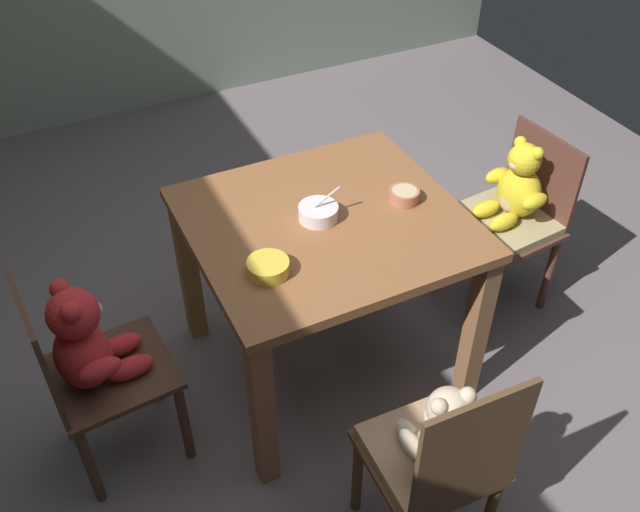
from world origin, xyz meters
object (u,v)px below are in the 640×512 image
at_px(teddy_chair_near_front, 439,449).
at_px(porridge_bowl_white_center, 318,212).
at_px(teddy_chair_near_left, 88,353).
at_px(teddy_chair_near_right, 512,205).
at_px(porridge_bowl_yellow_near_left, 268,267).
at_px(porridge_bowl_terracotta_near_right, 404,195).
at_px(dining_table, 326,248).

relative_size(teddy_chair_near_front, porridge_bowl_white_center, 5.89).
distance_m(teddy_chair_near_left, teddy_chair_near_right, 1.79).
distance_m(porridge_bowl_yellow_near_left, porridge_bowl_terracotta_near_right, 0.62).
height_order(porridge_bowl_yellow_near_left, porridge_bowl_terracotta_near_right, porridge_bowl_yellow_near_left).
distance_m(teddy_chair_near_left, porridge_bowl_terracotta_near_right, 1.23).
relative_size(dining_table, porridge_bowl_yellow_near_left, 6.90).
bearing_deg(dining_table, teddy_chair_near_right, 1.37).
bearing_deg(porridge_bowl_white_center, teddy_chair_near_left, -175.13).
bearing_deg(teddy_chair_near_left, porridge_bowl_yellow_near_left, -15.99).
distance_m(teddy_chair_near_left, porridge_bowl_yellow_near_left, 0.66).
bearing_deg(porridge_bowl_terracotta_near_right, teddy_chair_near_left, -178.42).
bearing_deg(porridge_bowl_terracotta_near_right, teddy_chair_near_right, 4.63).
height_order(dining_table, teddy_chair_near_front, teddy_chair_near_front).
relative_size(teddy_chair_near_left, teddy_chair_near_right, 1.03).
bearing_deg(teddy_chair_near_right, porridge_bowl_yellow_near_left, 4.28).
bearing_deg(porridge_bowl_terracotta_near_right, porridge_bowl_yellow_near_left, -166.02).
bearing_deg(porridge_bowl_yellow_near_left, dining_table, 30.68).
height_order(teddy_chair_near_right, porridge_bowl_white_center, porridge_bowl_white_center).
bearing_deg(teddy_chair_near_front, porridge_bowl_white_center, -0.25).
height_order(dining_table, teddy_chair_near_left, teddy_chair_near_left).
distance_m(teddy_chair_near_right, porridge_bowl_terracotta_near_right, 0.64).
bearing_deg(teddy_chair_near_right, porridge_bowl_terracotta_near_right, -0.53).
xyz_separation_m(teddy_chair_near_front, porridge_bowl_white_center, (0.03, 0.87, 0.27)).
height_order(dining_table, porridge_bowl_terracotta_near_right, porridge_bowl_terracotta_near_right).
bearing_deg(porridge_bowl_white_center, teddy_chair_near_front, -91.92).
xyz_separation_m(teddy_chair_near_right, porridge_bowl_terracotta_near_right, (-0.58, -0.05, 0.26)).
height_order(teddy_chair_near_front, teddy_chair_near_left, teddy_chair_near_front).
bearing_deg(porridge_bowl_white_center, dining_table, -33.22).
bearing_deg(dining_table, teddy_chair_near_left, -176.22).
distance_m(teddy_chair_near_front, porridge_bowl_terracotta_near_right, 0.94).
relative_size(dining_table, teddy_chair_near_left, 1.14).
xyz_separation_m(teddy_chair_near_right, porridge_bowl_white_center, (-0.91, -0.01, 0.27)).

